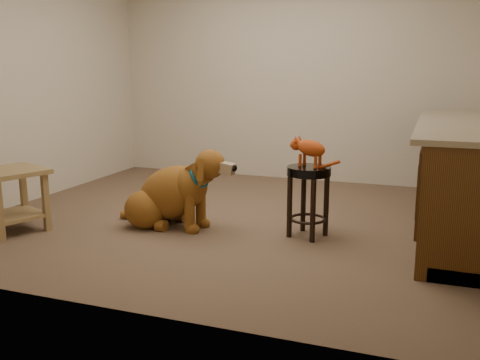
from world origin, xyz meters
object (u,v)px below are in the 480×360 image
at_px(padded_stool, 308,187).
at_px(wood_stool, 447,170).
at_px(tabby_kitten, 308,149).
at_px(golden_retriever, 172,195).
at_px(side_table, 11,191).

height_order(padded_stool, wood_stool, wood_stool).
distance_m(wood_stool, tabby_kitten, 1.87).
xyz_separation_m(padded_stool, wood_stool, (1.08, 1.48, -0.05)).
xyz_separation_m(wood_stool, golden_retriever, (-2.27, -1.61, -0.08)).
bearing_deg(padded_stool, side_table, -163.12).
height_order(side_table, tabby_kitten, tabby_kitten).
xyz_separation_m(side_table, tabby_kitten, (2.39, 0.73, 0.38)).
bearing_deg(tabby_kitten, padded_stool, -5.72).
bearing_deg(golden_retriever, tabby_kitten, 11.23).
relative_size(padded_stool, wood_stool, 0.84).
height_order(wood_stool, golden_retriever, golden_retriever).
xyz_separation_m(wood_stool, side_table, (-3.48, -2.21, -0.01)).
bearing_deg(padded_stool, wood_stool, 53.84).
distance_m(golden_retriever, tabby_kitten, 1.27).
bearing_deg(side_table, padded_stool, 16.88).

